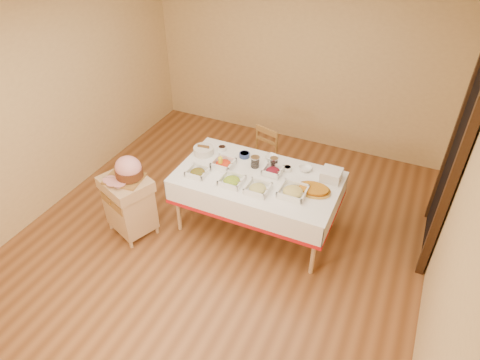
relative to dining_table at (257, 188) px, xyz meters
name	(u,v)px	position (x,y,z in m)	size (l,w,h in m)	color
room_shell	(220,142)	(-0.30, -0.30, 0.70)	(5.00, 5.00, 5.00)	brown
doorway	(454,163)	(1.90, 0.60, 0.51)	(0.09, 1.10, 2.20)	black
dining_table	(257,188)	(0.00, 0.00, 0.00)	(1.82, 1.02, 0.76)	tan
butcher_cart	(129,202)	(-1.31, -0.67, -0.17)	(0.66, 0.61, 0.76)	tan
dining_chair	(260,159)	(-0.29, 0.80, -0.17)	(0.46, 0.44, 0.83)	olive
ham_on_board	(128,170)	(-1.27, -0.64, 0.28)	(0.42, 0.40, 0.28)	olive
serving_dish_a	(198,172)	(-0.63, -0.25, 0.19)	(0.23, 0.22, 0.10)	white
serving_dish_b	(232,181)	(-0.21, -0.23, 0.19)	(0.24, 0.24, 0.10)	white
serving_dish_c	(258,188)	(0.10, -0.24, 0.19)	(0.25, 0.25, 0.10)	white
serving_dish_d	(293,191)	(0.46, -0.14, 0.20)	(0.28, 0.28, 0.11)	white
serving_dish_e	(223,164)	(-0.44, 0.02, 0.20)	(0.25, 0.24, 0.11)	white
serving_dish_f	(273,171)	(0.13, 0.13, 0.19)	(0.22, 0.21, 0.10)	white
small_bowl_left	(222,148)	(-0.60, 0.32, 0.19)	(0.11, 0.11, 0.05)	white
small_bowl_mid	(244,155)	(-0.30, 0.30, 0.19)	(0.13, 0.13, 0.05)	navy
small_bowl_right	(287,168)	(0.26, 0.25, 0.19)	(0.10, 0.10, 0.05)	white
bowl_white_imported	(272,157)	(0.01, 0.40, 0.18)	(0.14, 0.14, 0.04)	white
bowl_small_imported	(305,168)	(0.45, 0.34, 0.18)	(0.15, 0.15, 0.05)	white
preserve_jar_left	(255,162)	(-0.10, 0.16, 0.22)	(0.10, 0.10, 0.13)	silver
preserve_jar_right	(274,163)	(0.09, 0.25, 0.22)	(0.09, 0.09, 0.12)	silver
mustard_bottle	(221,162)	(-0.46, -0.01, 0.23)	(0.05, 0.05, 0.16)	yellow
bread_basket	(204,150)	(-0.77, 0.16, 0.21)	(0.24, 0.24, 0.11)	silver
plate_stack	(331,175)	(0.75, 0.29, 0.22)	(0.21, 0.21, 0.12)	white
brass_platter	(314,189)	(0.64, 0.00, 0.18)	(0.37, 0.26, 0.05)	#BB8C34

